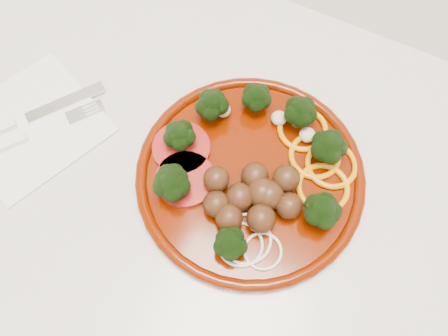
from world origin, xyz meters
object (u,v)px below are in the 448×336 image
at_px(napkin, 32,125).
at_px(knife, 11,124).
at_px(plate, 251,174).
at_px(fork, 15,141).

relative_size(napkin, knife, 0.94).
relative_size(plate, napkin, 1.72).
relative_size(knife, fork, 1.12).
bearing_deg(fork, plate, -37.77).
bearing_deg(napkin, fork, -91.09).
height_order(plate, knife, plate).
xyz_separation_m(napkin, fork, (-0.00, -0.03, 0.01)).
xyz_separation_m(plate, knife, (-0.30, -0.07, -0.01)).
height_order(napkin, knife, knife).
bearing_deg(plate, knife, -166.28).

